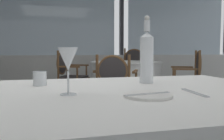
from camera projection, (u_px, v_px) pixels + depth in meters
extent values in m
cube|color=silver|center=(59.00, 73.00, 5.78)|extent=(9.94, 0.12, 0.85)
cube|color=silver|center=(59.00, 18.00, 5.69)|extent=(2.74, 0.02, 1.78)
cube|color=silver|center=(177.00, 22.00, 6.44)|extent=(2.74, 0.02, 1.78)
cube|color=#333338|center=(121.00, 20.00, 6.05)|extent=(0.08, 0.14, 1.78)
cube|color=white|center=(141.00, 92.00, 1.06)|extent=(1.36, 1.06, 0.02)
cylinder|color=white|center=(148.00, 95.00, 0.90)|extent=(0.19, 0.19, 0.01)
cube|color=silver|center=(148.00, 94.00, 0.90)|extent=(0.19, 0.05, 0.00)
cube|color=silver|center=(194.00, 93.00, 0.98)|extent=(0.03, 0.20, 0.00)
cylinder|color=white|center=(147.00, 60.00, 1.30)|extent=(0.07, 0.07, 0.25)
cone|color=white|center=(147.00, 35.00, 1.28)|extent=(0.07, 0.07, 0.03)
cylinder|color=white|center=(147.00, 26.00, 1.28)|extent=(0.03, 0.03, 0.06)
sphere|color=silver|center=(147.00, 18.00, 1.28)|extent=(0.03, 0.03, 0.03)
cylinder|color=white|center=(68.00, 94.00, 0.94)|extent=(0.06, 0.06, 0.00)
cylinder|color=white|center=(68.00, 82.00, 0.94)|extent=(0.01, 0.01, 0.09)
cone|color=white|center=(68.00, 59.00, 0.93)|extent=(0.08, 0.08, 0.09)
cylinder|color=white|center=(40.00, 78.00, 1.20)|extent=(0.07, 0.07, 0.07)
cylinder|color=white|center=(126.00, 62.00, 4.05)|extent=(1.22, 1.22, 0.02)
cylinder|color=white|center=(126.00, 85.00, 4.08)|extent=(1.18, 1.18, 0.75)
cube|color=brown|center=(116.00, 90.00, 3.15)|extent=(0.61, 0.61, 0.05)
cube|color=#383333|center=(116.00, 86.00, 3.15)|extent=(0.56, 0.56, 0.04)
cylinder|color=brown|center=(105.00, 103.00, 3.40)|extent=(0.04, 0.04, 0.41)
cylinder|color=brown|center=(133.00, 104.00, 3.32)|extent=(0.04, 0.04, 0.41)
cylinder|color=brown|center=(97.00, 110.00, 3.01)|extent=(0.04, 0.04, 0.41)
cylinder|color=brown|center=(129.00, 111.00, 2.93)|extent=(0.04, 0.04, 0.41)
cylinder|color=brown|center=(97.00, 72.00, 2.98)|extent=(0.04, 0.04, 0.44)
cylinder|color=brown|center=(129.00, 73.00, 2.90)|extent=(0.04, 0.04, 0.44)
ellipsoid|color=#383333|center=(113.00, 71.00, 2.92)|extent=(0.37, 0.21, 0.37)
torus|color=brown|center=(113.00, 71.00, 2.92)|extent=(0.36, 0.19, 0.38)
cube|color=brown|center=(98.00, 71.00, 3.20)|extent=(0.19, 0.35, 0.03)
cylinder|color=brown|center=(100.00, 78.00, 3.35)|extent=(0.03, 0.03, 0.22)
cube|color=brown|center=(135.00, 71.00, 3.10)|extent=(0.19, 0.35, 0.03)
cylinder|color=brown|center=(136.00, 79.00, 3.25)|extent=(0.03, 0.03, 0.22)
cube|color=brown|center=(184.00, 83.00, 3.89)|extent=(0.61, 0.61, 0.05)
cube|color=#383333|center=(184.00, 80.00, 3.88)|extent=(0.56, 0.56, 0.04)
cylinder|color=brown|center=(172.00, 99.00, 3.75)|extent=(0.04, 0.04, 0.40)
cylinder|color=brown|center=(171.00, 94.00, 4.14)|extent=(0.04, 0.04, 0.40)
cylinder|color=brown|center=(198.00, 100.00, 3.67)|extent=(0.04, 0.04, 0.40)
cylinder|color=brown|center=(195.00, 95.00, 4.06)|extent=(0.04, 0.04, 0.40)
cylinder|color=brown|center=(199.00, 67.00, 3.63)|extent=(0.04, 0.04, 0.51)
cylinder|color=brown|center=(196.00, 65.00, 4.02)|extent=(0.04, 0.04, 0.51)
ellipsoid|color=#383333|center=(198.00, 65.00, 3.82)|extent=(0.21, 0.37, 0.43)
torus|color=brown|center=(198.00, 65.00, 3.82)|extent=(0.22, 0.41, 0.44)
cube|color=brown|center=(185.00, 69.00, 3.63)|extent=(0.35, 0.19, 0.03)
cylinder|color=brown|center=(175.00, 76.00, 3.67)|extent=(0.03, 0.03, 0.22)
cube|color=brown|center=(182.00, 67.00, 4.12)|extent=(0.35, 0.19, 0.03)
cylinder|color=brown|center=(173.00, 73.00, 4.15)|extent=(0.03, 0.03, 0.22)
cube|color=brown|center=(133.00, 75.00, 5.01)|extent=(0.61, 0.61, 0.05)
cube|color=#383333|center=(133.00, 73.00, 5.00)|extent=(0.56, 0.56, 0.04)
cylinder|color=brown|center=(141.00, 88.00, 4.79)|extent=(0.04, 0.04, 0.42)
cylinder|color=brown|center=(122.00, 87.00, 4.87)|extent=(0.04, 0.04, 0.42)
cylinder|color=brown|center=(143.00, 85.00, 5.18)|extent=(0.04, 0.04, 0.42)
cylinder|color=brown|center=(125.00, 85.00, 5.26)|extent=(0.04, 0.04, 0.42)
cylinder|color=brown|center=(143.00, 61.00, 5.14)|extent=(0.04, 0.04, 0.53)
cylinder|color=brown|center=(125.00, 61.00, 5.22)|extent=(0.04, 0.04, 0.53)
ellipsoid|color=#383333|center=(134.00, 59.00, 5.19)|extent=(0.37, 0.21, 0.45)
torus|color=brown|center=(134.00, 59.00, 5.19)|extent=(0.43, 0.23, 0.46)
cube|color=brown|center=(145.00, 63.00, 4.92)|extent=(0.19, 0.35, 0.03)
cylinder|color=brown|center=(144.00, 69.00, 4.79)|extent=(0.03, 0.03, 0.22)
cube|color=brown|center=(121.00, 63.00, 5.02)|extent=(0.19, 0.35, 0.03)
cylinder|color=brown|center=(120.00, 69.00, 4.89)|extent=(0.03, 0.03, 0.22)
cube|color=brown|center=(74.00, 80.00, 4.27)|extent=(0.61, 0.61, 0.05)
cube|color=#383333|center=(74.00, 77.00, 4.27)|extent=(0.56, 0.56, 0.04)
cylinder|color=brown|center=(88.00, 91.00, 4.44)|extent=(0.04, 0.04, 0.41)
cylinder|color=brown|center=(81.00, 95.00, 4.05)|extent=(0.04, 0.04, 0.41)
cylinder|color=brown|center=(68.00, 90.00, 4.52)|extent=(0.04, 0.04, 0.41)
cylinder|color=brown|center=(59.00, 94.00, 4.13)|extent=(0.04, 0.04, 0.41)
cylinder|color=brown|center=(67.00, 64.00, 4.48)|extent=(0.04, 0.04, 0.49)
cylinder|color=brown|center=(58.00, 65.00, 4.09)|extent=(0.04, 0.04, 0.49)
ellipsoid|color=#383333|center=(62.00, 63.00, 4.29)|extent=(0.21, 0.37, 0.41)
torus|color=brown|center=(62.00, 63.00, 4.29)|extent=(0.21, 0.40, 0.43)
cube|color=brown|center=(79.00, 65.00, 4.49)|extent=(0.35, 0.19, 0.03)
cylinder|color=brown|center=(86.00, 71.00, 4.47)|extent=(0.03, 0.03, 0.22)
cube|color=brown|center=(69.00, 67.00, 4.00)|extent=(0.35, 0.19, 0.03)
cylinder|color=brown|center=(77.00, 73.00, 3.98)|extent=(0.03, 0.03, 0.22)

